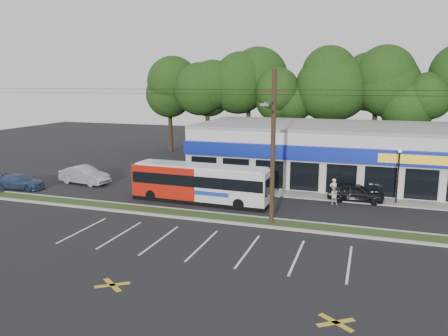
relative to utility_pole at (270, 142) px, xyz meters
name	(u,v)px	position (x,y,z in m)	size (l,w,h in m)	color
ground	(223,224)	(-2.83, -0.93, -5.41)	(120.00, 120.00, 0.00)	black
grass_strip	(228,218)	(-2.83, 0.07, -5.35)	(40.00, 1.60, 0.12)	#243716
curb_south	(224,222)	(-2.83, -0.78, -5.34)	(40.00, 0.25, 0.14)	#9E9E93
curb_north	(232,215)	(-2.83, 0.92, -5.34)	(40.00, 0.25, 0.14)	#9E9E93
sidewalk	(317,196)	(2.17, 8.07, -5.36)	(32.00, 2.20, 0.10)	#9E9E93
strip_mall	(332,152)	(2.67, 14.99, -2.76)	(25.00, 12.55, 5.30)	beige
utility_pole	(270,142)	(0.00, 0.00, 0.00)	(50.00, 2.77, 10.00)	black
lamp_post	(398,170)	(8.17, 7.87, -2.74)	(0.30, 0.30, 4.25)	black
tree_line	(329,89)	(1.17, 25.07, 3.00)	(46.76, 6.76, 11.83)	black
metrobus	(201,183)	(-6.21, 3.57, -3.86)	(10.97, 2.67, 2.93)	#B2190D
car_dark	(356,192)	(5.19, 7.57, -4.69)	(1.72, 4.27, 1.46)	black
car_silver	(85,175)	(-18.58, 5.98, -4.61)	(1.69, 4.86, 1.60)	#9C9DA3
car_blue	(20,182)	(-22.74, 2.57, -4.79)	(1.76, 4.32, 1.25)	navy
pedestrian_a	(333,189)	(3.50, 7.57, -4.56)	(0.62, 0.41, 1.71)	white
pedestrian_b	(333,195)	(3.62, 6.09, -4.66)	(0.73, 0.57, 1.50)	beige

